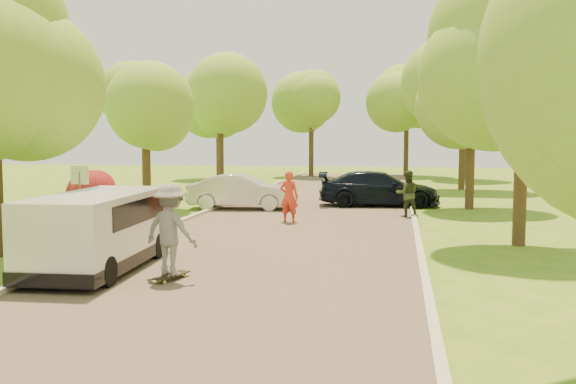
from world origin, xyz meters
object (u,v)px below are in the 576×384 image
Objects in this scene: minivan at (99,230)px; person_olive at (407,194)px; person_striped at (289,197)px; street_sign at (80,186)px; dark_sedan at (379,189)px; longboard at (172,276)px; silver_sedan at (241,192)px; skateboarder at (171,229)px.

minivan is 12.98m from person_olive.
street_sign is at bearing 46.78° from person_striped.
person_striped is (5.49, 4.54, -0.65)m from street_sign.
person_olive is at bearing 54.54° from minivan.
person_olive is (1.16, -3.59, 0.12)m from dark_sedan.
street_sign is 2.12× the size of longboard.
silver_sedan is 2.29× the size of skateboarder.
person_striped is at bearing -78.07° from longboard.
street_sign is 1.13× the size of skateboarder.
street_sign is 4.89m from minivan.
street_sign is 1.24× the size of person_olive.
person_striped is 4.72m from person_olive.
skateboarder is at bearing -23.09° from minivan.
dark_sedan is at bearing -86.68° from longboard.
minivan reaches higher than silver_sedan.
street_sign is 13.45m from dark_sedan.
street_sign is 7.15m from person_striped.
skateboarder is 9.40m from person_striped.
minivan is 1.09× the size of silver_sedan.
skateboarder is 1.06× the size of person_striped.
street_sign is 0.42× the size of dark_sedan.
dark_sedan is (5.60, 2.14, 0.03)m from silver_sedan.
person_striped reaches higher than dark_sedan.
dark_sedan is (5.84, 14.53, -0.17)m from minivan.
silver_sedan is 13.25m from longboard.
silver_sedan is at bearing -64.92° from longboard.
person_striped is (2.65, -3.76, 0.18)m from silver_sedan.
person_striped is at bearing 148.22° from dark_sedan.
minivan is at bearing 78.67° from person_striped.
person_striped reaches higher than silver_sedan.
dark_sedan is at bearing -86.68° from skateboarder.
silver_sedan is at bearing 71.14° from street_sign.
minivan is 2.26m from longboard.
skateboarder is at bearing -176.34° from silver_sedan.
longboard is 0.53× the size of skateboarder.
minivan reaches higher than dark_sedan.
skateboarder is 12.70m from person_olive.
skateboarder is 1.10× the size of person_olive.
street_sign is 8.81m from silver_sedan.
skateboarder is (-3.86, -15.26, 0.33)m from dark_sedan.
silver_sedan reaches higher than longboard.
person_olive is at bearing -106.00° from silver_sedan.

